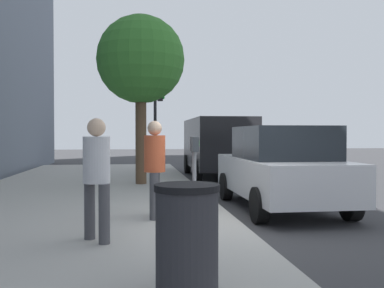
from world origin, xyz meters
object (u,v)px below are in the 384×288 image
at_px(parking_meter, 194,159).
at_px(traffic_signal, 158,110).
at_px(pedestrian_bystander, 97,170).
at_px(street_tree, 141,61).
at_px(parked_sedan_near, 281,168).
at_px(parked_van_far, 217,144).
at_px(pedestrian_at_meter, 155,162).
at_px(trash_bin, 187,240).

relative_size(parking_meter, traffic_signal, 0.39).
height_order(parking_meter, pedestrian_bystander, pedestrian_bystander).
bearing_deg(street_tree, traffic_signal, -9.50).
relative_size(parked_sedan_near, street_tree, 0.89).
distance_m(parked_sedan_near, parked_van_far, 7.20).
bearing_deg(parked_sedan_near, parked_van_far, 0.00).
bearing_deg(pedestrian_bystander, street_tree, 47.32).
distance_m(pedestrian_at_meter, parked_van_far, 9.01).
bearing_deg(street_tree, pedestrian_bystander, 174.15).
height_order(pedestrian_at_meter, street_tree, street_tree).
relative_size(parking_meter, trash_bin, 1.40).
bearing_deg(parked_sedan_near, pedestrian_at_meter, 116.66).
distance_m(pedestrian_at_meter, pedestrian_bystander, 1.80).
height_order(street_tree, trash_bin, street_tree).
bearing_deg(pedestrian_bystander, traffic_signal, 45.90).
xyz_separation_m(pedestrian_at_meter, pedestrian_bystander, (-1.58, 0.86, -0.01)).
bearing_deg(parked_van_far, trash_bin, 167.91).
bearing_deg(pedestrian_bystander, trash_bin, -102.89).
height_order(parking_meter, parked_van_far, parked_van_far).
bearing_deg(parked_sedan_near, pedestrian_bystander, 129.34).
bearing_deg(parked_van_far, street_tree, 138.01).
height_order(parked_van_far, traffic_signal, traffic_signal).
xyz_separation_m(pedestrian_at_meter, street_tree, (5.35, 0.15, 2.64)).
relative_size(traffic_signal, trash_bin, 3.56).
xyz_separation_m(pedestrian_at_meter, trash_bin, (-3.76, -0.11, -0.47)).
relative_size(parking_meter, pedestrian_bystander, 0.84).
height_order(parked_sedan_near, street_tree, street_tree).
bearing_deg(traffic_signal, trash_bin, 177.98).
bearing_deg(pedestrian_at_meter, traffic_signal, 93.66).
xyz_separation_m(parked_van_far, street_tree, (-3.22, 2.90, 2.51)).
height_order(pedestrian_at_meter, trash_bin, pedestrian_at_meter).
relative_size(parking_meter, parked_van_far, 0.27).
relative_size(pedestrian_bystander, trash_bin, 1.65).
distance_m(pedestrian_at_meter, trash_bin, 3.79).
height_order(pedestrian_bystander, street_tree, street_tree).
distance_m(pedestrian_bystander, street_tree, 7.45).
bearing_deg(trash_bin, street_tree, 1.61).
bearing_deg(parking_meter, pedestrian_bystander, 134.29).
distance_m(parked_van_far, trash_bin, 12.62).
distance_m(parking_meter, trash_bin, 3.77).
xyz_separation_m(parked_sedan_near, parked_van_far, (7.19, 0.00, 0.36)).
bearing_deg(pedestrian_at_meter, trash_bin, -81.28).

